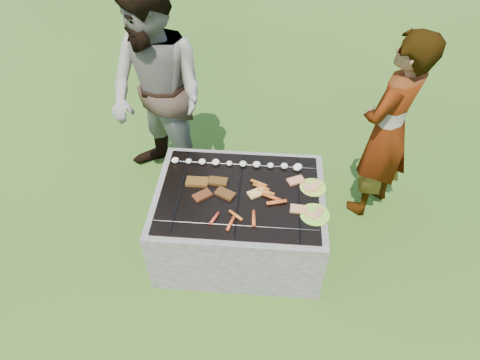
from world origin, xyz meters
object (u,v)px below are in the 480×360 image
Objects in this scene: fire_pit at (240,221)px; plate_far at (313,188)px; plate_near at (315,215)px; bystander at (158,96)px; cook at (388,131)px.

plate_far is (0.56, 0.10, 0.33)m from fire_pit.
plate_far is at bearing 90.37° from plate_near.
plate_far is at bearing 10.50° from fire_pit.
plate_far is at bearing 9.58° from bystander.
cook is (1.15, 0.55, 0.57)m from fire_pit.
bystander is (-1.30, 0.63, 0.35)m from plate_far.
plate_near is 0.14× the size of bystander.
cook is at bearing 37.47° from plate_far.
plate_near is 0.96m from cook.
plate_near is (0.56, -0.17, 0.33)m from fire_pit.
bystander is (-0.74, 0.73, 0.67)m from fire_pit.
cook is 0.89× the size of bystander.
plate_far is at bearing -10.75° from cook.
cook reaches higher than plate_far.
fire_pit is 4.86× the size of plate_far.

